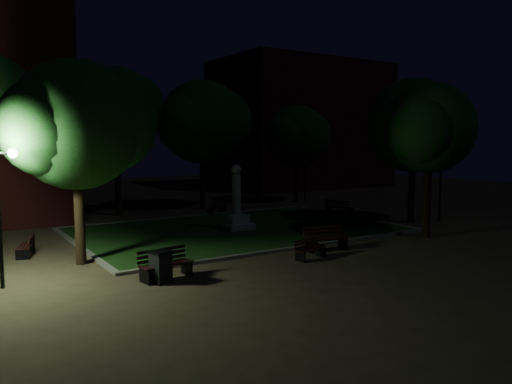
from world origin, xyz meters
TOP-DOWN VIEW (x-y plane):
  - ground at (0.00, 0.00)m, footprint 80.00×80.00m
  - lawn at (0.00, 2.00)m, footprint 15.00×10.00m
  - lawn_kerb at (0.00, 2.00)m, footprint 15.40×10.40m
  - monument at (0.00, 2.00)m, footprint 1.40×1.40m
  - building_far at (18.00, 20.00)m, footprint 16.00×10.00m
  - tree_west at (-8.12, -0.87)m, footprint 5.64×4.61m
  - tree_north_wl at (-5.89, 8.77)m, footprint 5.11×4.17m
  - tree_north_er at (2.38, 10.15)m, footprint 6.68×5.46m
  - tree_ne at (9.67, 9.66)m, footprint 5.57×4.55m
  - tree_east at (9.37, -1.08)m, footprint 6.19×5.05m
  - tree_se at (6.62, -4.25)m, footprint 5.07×4.14m
  - tree_far_north at (-3.24, 10.17)m, footprint 5.60×4.57m
  - lamppost_se at (11.00, -1.60)m, footprint 1.18×0.28m
  - lamppost_ne at (10.84, 10.17)m, footprint 1.18×0.28m
  - bench_near_left at (0.73, -3.90)m, footprint 1.87×0.93m
  - bench_near_right at (-0.76, -4.71)m, footprint 1.43×0.73m
  - bench_west_near at (-6.41, -4.32)m, footprint 1.84×0.86m
  - bench_left_side at (-9.66, 1.60)m, footprint 0.91×1.54m
  - bench_right_side at (7.67, 2.93)m, footprint 0.94×1.80m
  - bench_far_side at (1.77, 7.27)m, footprint 1.51×1.04m
  - trash_bin at (-6.70, -4.66)m, footprint 0.73×0.73m

SIDE VIEW (x-z plane):
  - ground at x=0.00m, z-range 0.00..0.00m
  - lawn at x=0.00m, z-range 0.00..0.08m
  - lawn_kerb at x=0.00m, z-range 0.00..0.12m
  - bench_near_right at x=-0.76m, z-range -0.02..0.73m
  - bench_far_side at x=1.77m, z-range -0.02..0.76m
  - bench_left_side at x=-9.66m, z-range -0.02..0.78m
  - bench_right_side at x=7.67m, z-range -0.03..0.91m
  - bench_west_near at x=-6.41m, z-range -0.03..0.94m
  - bench_near_left at x=0.73m, z-range -0.03..0.95m
  - trash_bin at x=-6.70m, z-range 0.01..1.02m
  - monument at x=0.00m, z-range -0.64..2.56m
  - lamppost_se at x=11.00m, z-range 0.85..4.91m
  - lamppost_ne at x=10.84m, z-range 0.85..4.91m
  - tree_ne at x=9.67m, z-range 1.24..8.28m
  - tree_west at x=-8.12m, z-range 1.35..8.66m
  - tree_se at x=6.62m, z-range 1.48..8.59m
  - tree_east at x=9.37m, z-range 1.37..9.17m
  - tree_north_er at x=2.38m, z-range 1.47..9.87m
  - tree_north_wl at x=-5.89m, z-range 1.83..9.69m
  - building_far at x=18.00m, z-range 0.00..12.00m
  - tree_far_north at x=-3.24m, z-range 2.11..10.90m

